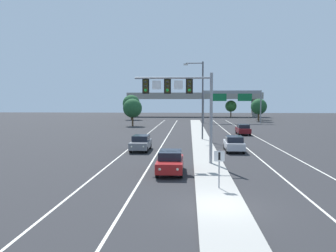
{
  "coord_description": "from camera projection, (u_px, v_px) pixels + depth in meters",
  "views": [
    {
      "loc": [
        -1.58,
        -16.43,
        5.15
      ],
      "look_at": [
        -3.2,
        10.01,
        3.2
      ],
      "focal_mm": 36.9,
      "sensor_mm": 36.0,
      "label": 1
    }
  ],
  "objects": [
    {
      "name": "lane_stripe_receding_center",
      "position": [
        241.0,
        144.0,
        41.24
      ],
      "size": [
        0.14,
        100.0,
        0.01
      ],
      "primitive_type": "cube",
      "color": "silver",
      "rests_on": "ground"
    },
    {
      "name": "tree_far_right_b",
      "position": [
        259.0,
        107.0,
        85.17
      ],
      "size": [
        3.9,
        3.9,
        5.64
      ],
      "color": "#4C3823",
      "rests_on": "ground"
    },
    {
      "name": "edge_stripe_left",
      "position": [
        136.0,
        143.0,
        42.01
      ],
      "size": [
        0.14,
        100.0,
        0.01
      ],
      "primitive_type": "cube",
      "color": "silver",
      "rests_on": "ground"
    },
    {
      "name": "edge_stripe_right",
      "position": [
        269.0,
        144.0,
        41.04
      ],
      "size": [
        0.14,
        100.0,
        0.01
      ],
      "primitive_type": "cube",
      "color": "silver",
      "rests_on": "ground"
    },
    {
      "name": "tree_far_left_b",
      "position": [
        131.0,
        104.0,
        92.95
      ],
      "size": [
        4.62,
        4.62,
        6.69
      ],
      "color": "#4C3823",
      "rests_on": "ground"
    },
    {
      "name": "tree_far_left_c",
      "position": [
        133.0,
        108.0,
        69.43
      ],
      "size": [
        3.84,
        3.84,
        5.56
      ],
      "color": "#4C3823",
      "rests_on": "ground"
    },
    {
      "name": "ground_plane",
      "position": [
        221.0,
        208.0,
        16.64
      ],
      "size": [
        260.0,
        260.0,
        0.0
      ],
      "primitive_type": "plane",
      "color": "#28282B"
    },
    {
      "name": "street_lamp_median",
      "position": [
        201.0,
        96.0,
        44.51
      ],
      "size": [
        2.58,
        0.28,
        10.0
      ],
      "color": "#4C4C51",
      "rests_on": "median_island"
    },
    {
      "name": "median_island",
      "position": [
        205.0,
        151.0,
        34.55
      ],
      "size": [
        2.4,
        110.0,
        0.15
      ],
      "primitive_type": "cube",
      "color": "#9E9B93",
      "rests_on": "ground"
    },
    {
      "name": "car_receding_darkred",
      "position": [
        243.0,
        129.0,
        52.17
      ],
      "size": [
        1.82,
        4.47,
        1.58
      ],
      "color": "#5B0F14",
      "rests_on": "ground"
    },
    {
      "name": "overhead_signal_mast",
      "position": [
        184.0,
        97.0,
        27.42
      ],
      "size": [
        6.22,
        0.44,
        7.2
      ],
      "color": "gray",
      "rests_on": "median_island"
    },
    {
      "name": "tree_far_right_c",
      "position": [
        258.0,
        106.0,
        93.21
      ],
      "size": [
        3.91,
        3.91,
        5.66
      ],
      "color": "#4C3823",
      "rests_on": "ground"
    },
    {
      "name": "median_sign_post",
      "position": [
        219.0,
        163.0,
        19.66
      ],
      "size": [
        0.6,
        0.1,
        2.2
      ],
      "color": "gray",
      "rests_on": "median_island"
    },
    {
      "name": "car_receding_silver",
      "position": [
        234.0,
        143.0,
        34.92
      ],
      "size": [
        1.89,
        4.5,
        1.58
      ],
      "color": "#B7B7BC",
      "rests_on": "ground"
    },
    {
      "name": "overpass_bridge",
      "position": [
        194.0,
        99.0,
        110.01
      ],
      "size": [
        42.4,
        6.4,
        7.65
      ],
      "color": "gray",
      "rests_on": "ground"
    },
    {
      "name": "tree_far_right_a",
      "position": [
        231.0,
        106.0,
        109.77
      ],
      "size": [
        3.6,
        3.6,
        5.21
      ],
      "color": "#4C3823",
      "rests_on": "ground"
    },
    {
      "name": "highway_sign_gantry",
      "position": [
        232.0,
        96.0,
        78.63
      ],
      "size": [
        13.28,
        0.42,
        7.5
      ],
      "color": "gray",
      "rests_on": "ground"
    },
    {
      "name": "car_oncoming_grey",
      "position": [
        141.0,
        143.0,
        35.47
      ],
      "size": [
        1.84,
        4.48,
        1.58
      ],
      "color": "slate",
      "rests_on": "ground"
    },
    {
      "name": "lane_stripe_oncoming_center",
      "position": [
        163.0,
        143.0,
        41.81
      ],
      "size": [
        0.14,
        100.0,
        0.01
      ],
      "primitive_type": "cube",
      "color": "silver",
      "rests_on": "ground"
    },
    {
      "name": "car_oncoming_red",
      "position": [
        170.0,
        162.0,
        24.5
      ],
      "size": [
        1.85,
        4.48,
        1.58
      ],
      "color": "maroon",
      "rests_on": "ground"
    }
  ]
}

